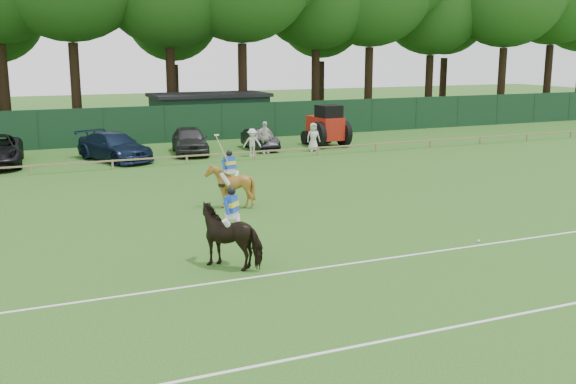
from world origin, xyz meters
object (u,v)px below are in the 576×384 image
polo_ball (479,241)px  horse_dark (232,235)px  utility_shed (209,114)px  spectator_right (313,137)px  spectator_left (252,142)px  spectator_mid (264,138)px  hatch_grey (190,140)px  sedan_navy (114,147)px  horse_chestnut (230,186)px  tractor (327,127)px  estate_black (260,139)px

polo_ball → horse_dark: bearing=173.2°
utility_shed → spectator_right: bearing=-71.6°
spectator_left → spectator_right: (4.17, 0.39, 0.06)m
spectator_right → spectator_mid: bearing=-177.0°
hatch_grey → spectator_mid: 4.49m
spectator_left → utility_shed: utility_shed is taller
sedan_navy → utility_shed: utility_shed is taller
horse_chestnut → tractor: size_ratio=0.53×
spectator_right → tractor: 2.50m
estate_black → spectator_right: 3.40m
horse_dark → horse_chestnut: size_ratio=1.22×
horse_chestnut → polo_ball: size_ratio=19.39×
spectator_right → estate_black: bearing=151.7°
spectator_mid → spectator_right: bearing=-9.4°
sedan_navy → tractor: tractor is taller
estate_black → polo_ball: bearing=-91.3°
spectator_mid → utility_shed: (-0.31, 10.16, 0.56)m
spectator_left → horse_dark: bearing=-91.6°
spectator_left → spectator_right: spectator_right is taller
spectator_right → utility_shed: size_ratio=0.21×
spectator_mid → utility_shed: bearing=86.6°
sedan_navy → spectator_right: (11.86, -1.24, 0.08)m
estate_black → spectator_right: size_ratio=2.20×
horse_dark → sedan_navy: horse_dark is taller
horse_chestnut → hatch_grey: horse_chestnut is taller
horse_chestnut → polo_ball: bearing=109.4°
hatch_grey → spectator_right: bearing=-5.3°
sedan_navy → tractor: (13.63, 0.48, 0.47)m
hatch_grey → spectator_mid: bearing=-13.1°
horse_chestnut → tractor: bearing=-145.7°
spectator_left → polo_ball: spectator_left is taller
hatch_grey → sedan_navy: bearing=-160.7°
estate_black → spectator_mid: spectator_mid is taller
horse_chestnut → tractor: (11.37, 14.02, 0.39)m
spectator_mid → sedan_navy: bearing=168.3°
estate_black → polo_ball: estate_black is taller
sedan_navy → spectator_right: bearing=-28.7°
spectator_mid → tractor: tractor is taller
horse_dark → sedan_navy: size_ratio=0.39×
tractor → sedan_navy: bearing=179.2°
spectator_right → polo_ball: spectator_right is taller
horse_dark → hatch_grey: bearing=-146.8°
polo_ball → tractor: 22.74m
tractor → spectator_right: bearing=-138.6°
sedan_navy → hatch_grey: bearing=-13.4°
spectator_right → tractor: bearing=51.5°
tractor → utility_shed: bearing=118.3°
sedan_navy → spectator_left: spectator_left is taller
sedan_navy → spectator_left: bearing=-34.7°
horse_chestnut → hatch_grey: bearing=-115.8°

